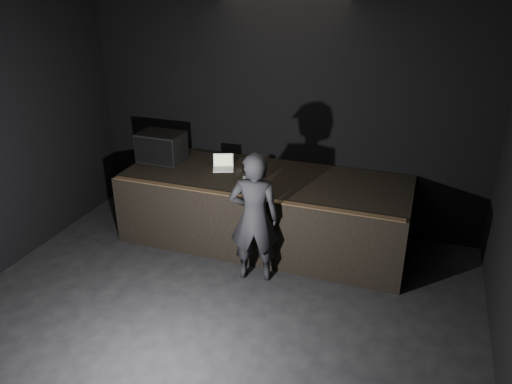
{
  "coord_description": "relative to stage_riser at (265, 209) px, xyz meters",
  "views": [
    {
      "loc": [
        2.01,
        -3.37,
        3.69
      ],
      "look_at": [
        0.02,
        2.3,
        0.96
      ],
      "focal_mm": 35.0,
      "sensor_mm": 36.0,
      "label": 1
    }
  ],
  "objects": [
    {
      "name": "plastic_cup",
      "position": [
        -0.37,
        -0.07,
        0.55
      ],
      "size": [
        0.08,
        0.08,
        0.1
      ],
      "primitive_type": "cylinder",
      "color": "white",
      "rests_on": "stage_riser"
    },
    {
      "name": "riser_lip",
      "position": [
        0.0,
        -0.71,
        0.51
      ],
      "size": [
        3.92,
        0.1,
        0.01
      ],
      "primitive_type": "cube",
      "color": "brown",
      "rests_on": "stage_riser"
    },
    {
      "name": "beer_can",
      "position": [
        -0.13,
        -0.44,
        0.59
      ],
      "size": [
        0.08,
        0.08,
        0.18
      ],
      "color": "silver",
      "rests_on": "stage_riser"
    },
    {
      "name": "ground",
      "position": [
        0.0,
        -2.73,
        -0.5
      ],
      "size": [
        7.0,
        7.0,
        0.0
      ],
      "primitive_type": "plane",
      "color": "black",
      "rests_on": "ground"
    },
    {
      "name": "cable",
      "position": [
        -0.9,
        0.58,
        0.51
      ],
      "size": [
        1.01,
        0.08,
        0.02
      ],
      "primitive_type": "cylinder",
      "rotation": [
        0.0,
        1.57,
        -0.06
      ],
      "color": "black",
      "rests_on": "stage_riser"
    },
    {
      "name": "room_walls",
      "position": [
        0.0,
        -2.73,
        1.52
      ],
      "size": [
        6.1,
        7.1,
        3.52
      ],
      "color": "black",
      "rests_on": "ground"
    },
    {
      "name": "laptop",
      "position": [
        -0.67,
        0.11,
        0.55
      ],
      "size": [
        0.37,
        0.35,
        0.2
      ],
      "rotation": [
        0.0,
        0.0,
        0.38
      ],
      "color": "white",
      "rests_on": "stage_riser"
    },
    {
      "name": "wii_remote",
      "position": [
        0.15,
        -0.39,
        0.51
      ],
      "size": [
        0.1,
        0.15,
        0.03
      ],
      "primitive_type": "cube",
      "rotation": [
        0.0,
        0.0,
        0.52
      ],
      "color": "white",
      "rests_on": "stage_riser"
    },
    {
      "name": "stage_monitor",
      "position": [
        -1.67,
        0.1,
        0.72
      ],
      "size": [
        0.66,
        0.49,
        0.44
      ],
      "rotation": [
        0.0,
        0.0,
        -0.02
      ],
      "color": "black",
      "rests_on": "stage_riser"
    },
    {
      "name": "stage_riser",
      "position": [
        0.0,
        0.0,
        0.0
      ],
      "size": [
        4.0,
        1.5,
        1.0
      ],
      "primitive_type": "cube",
      "color": "black",
      "rests_on": "ground"
    },
    {
      "name": "person",
      "position": [
        0.18,
        -0.95,
        0.36
      ],
      "size": [
        0.7,
        0.54,
        1.71
      ],
      "primitive_type": "imported",
      "rotation": [
        0.0,
        0.0,
        3.37
      ],
      "color": "black",
      "rests_on": "ground"
    }
  ]
}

